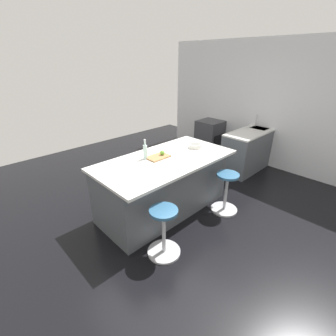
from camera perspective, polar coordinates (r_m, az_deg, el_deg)
The scene contains 11 objects.
ground_plane at distance 4.10m, azimuth -0.61°, elevation -10.25°, with size 8.11×8.11×0.00m, color black.
interior_partition_left at distance 6.01m, azimuth 22.17°, elevation 13.88°, with size 0.12×5.38×2.77m.
sink_cabinet at distance 5.91m, azimuth 19.88°, elevation 4.65°, with size 1.83×0.60×1.18m.
oven_range at distance 6.52m, azimuth 9.99°, elevation 7.42°, with size 0.60×0.61×0.87m.
kitchen_island at distance 3.91m, azimuth -0.99°, elevation -3.89°, with size 2.22×1.14×0.94m.
stool_by_window at distance 4.06m, azimuth 13.74°, elevation -6.01°, with size 0.44×0.44×0.69m.
stool_middle at distance 3.15m, azimuth -1.02°, elevation -15.44°, with size 0.44×0.44×0.69m.
cutting_board at distance 3.72m, azimuth -2.42°, elevation 2.68°, with size 0.36×0.24×0.02m, color olive.
apple_green at distance 3.76m, azimuth -1.37°, elevation 3.71°, with size 0.07×0.07×0.07m, color #609E2D.
water_bottle at distance 3.65m, azimuth -5.51°, elevation 4.00°, with size 0.06×0.06×0.31m.
fruit_bowl at distance 4.15m, azimuth 6.58°, elevation 5.37°, with size 0.22×0.22×0.07m.
Camera 1 is at (2.29, 2.44, 2.37)m, focal length 25.31 mm.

